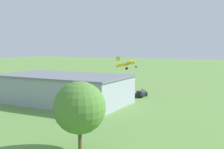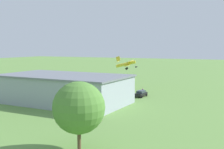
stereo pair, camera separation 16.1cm
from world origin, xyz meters
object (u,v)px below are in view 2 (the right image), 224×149
car_silver (29,86)px  person_beside_truck (133,91)px  person_crossing_taxiway (143,91)px  biplane (127,64)px  tree_at_field_edge (79,108)px  car_green (51,87)px  person_at_fence_line (108,89)px  car_black (141,94)px  car_red (16,84)px  person_near_hangar_door (106,88)px  hangar (64,89)px

car_silver → person_beside_truck: bearing=-172.3°
person_beside_truck → person_crossing_taxiway: size_ratio=0.99×
person_beside_truck → person_crossing_taxiway: (-2.59, -0.30, 0.01)m
biplane → tree_at_field_edge: size_ratio=1.04×
car_green → tree_at_field_edge: size_ratio=0.52×
person_at_fence_line → car_silver: bearing=11.2°
car_black → car_red: car_red is taller
car_red → car_green: bearing=177.6°
car_red → person_near_hangar_door: bearing=-172.1°
person_near_hangar_door → person_at_fence_line: bearing=145.2°
car_red → biplane: bearing=-160.5°
person_beside_truck → person_at_fence_line: 7.38m
person_near_hangar_door → person_crossing_taxiway: (-11.06, 0.99, 0.03)m
car_green → person_crossing_taxiway: person_crossing_taxiway is taller
hangar → person_at_fence_line: size_ratio=16.49×
car_green → car_red: bearing=-2.4°
car_green → person_beside_truck: 24.06m
person_beside_truck → tree_at_field_edge: 41.91m
car_green → person_near_hangar_door: car_green is taller
person_near_hangar_door → person_crossing_taxiway: size_ratio=0.97×
person_beside_truck → hangar: bearing=61.4°
hangar → car_red: 31.75m
car_black → person_beside_truck: (3.28, -2.88, -0.00)m
car_red → person_near_hangar_door: car_red is taller
hangar → car_silver: (21.71, -13.03, -2.25)m
person_crossing_taxiway → person_beside_truck: bearing=6.6°
car_green → person_at_fence_line: person_at_fence_line is taller
car_silver → tree_at_field_edge: tree_at_field_edge is taller
car_red → person_beside_truck: bearing=-175.8°
car_silver → car_red: car_silver is taller
person_at_fence_line → tree_at_field_edge: size_ratio=0.21×
hangar → car_silver: size_ratio=6.96×
car_silver → person_crossing_taxiway: bearing=-172.4°
person_near_hangar_door → person_crossing_taxiway: 11.10m
car_green → tree_at_field_edge: bearing=131.6°
tree_at_field_edge → car_green: bearing=-48.4°
car_green → person_at_fence_line: (-16.46, -3.83, 0.01)m
tree_at_field_edge → person_at_fence_line: bearing=-67.9°
hangar → biplane: (-4.02, -25.92, 4.16)m
car_red → car_black: bearing=179.8°
car_silver → car_red: 6.61m
hangar → biplane: size_ratio=3.28×
car_green → person_at_fence_line: 16.90m
car_silver → person_at_fence_line: person_at_fence_line is taller
person_near_hangar_door → tree_at_field_edge: size_ratio=0.19×
biplane → tree_at_field_edge: bearing=106.6°
biplane → person_crossing_taxiway: bearing=133.5°
person_crossing_taxiway → person_at_fence_line: (9.95, -0.23, 0.05)m
biplane → car_red: bearing=19.5°
car_silver → person_beside_truck: 31.37m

